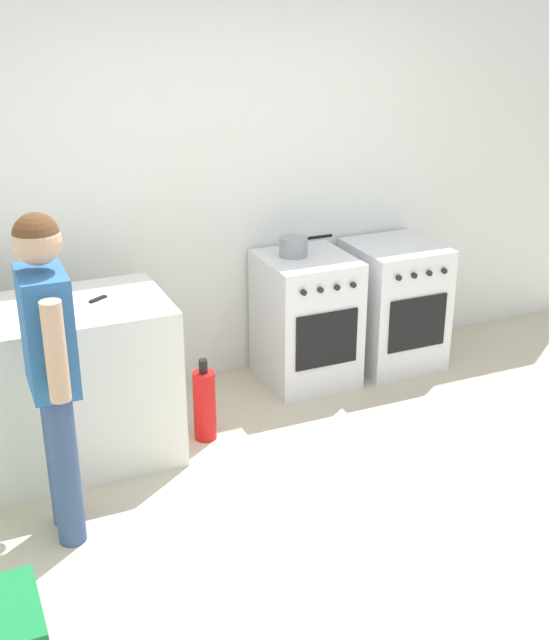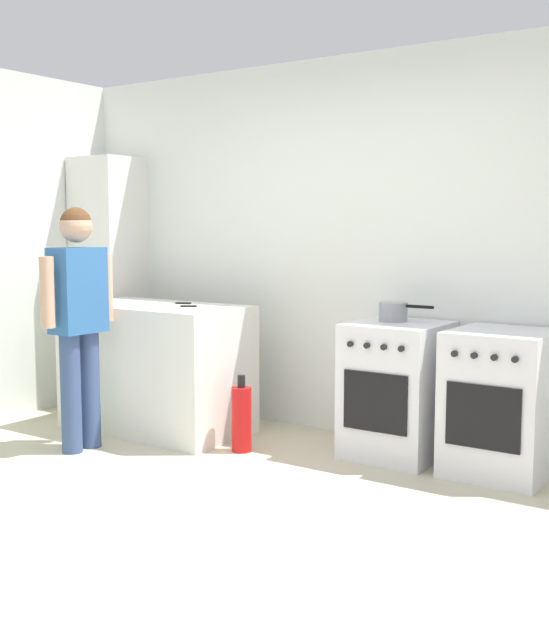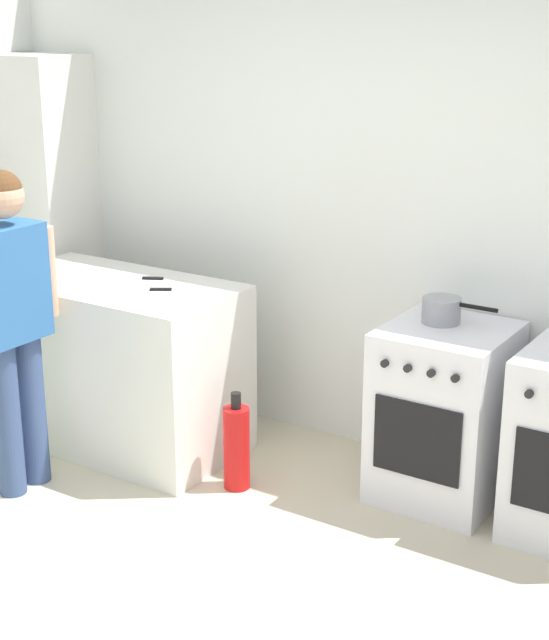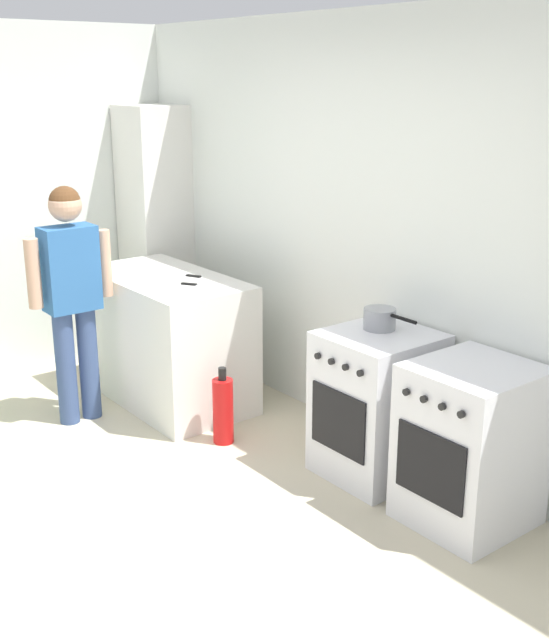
{
  "view_description": "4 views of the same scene",
  "coord_description": "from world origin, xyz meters",
  "px_view_note": "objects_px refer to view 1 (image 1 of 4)",
  "views": [
    {
      "loc": [
        -1.78,
        -2.78,
        2.4
      ],
      "look_at": [
        -0.2,
        0.83,
        0.79
      ],
      "focal_mm": 45.0,
      "sensor_mm": 36.0,
      "label": 1
    },
    {
      "loc": [
        2.52,
        -2.95,
        1.44
      ],
      "look_at": [
        -0.05,
        0.79,
        0.92
      ],
      "focal_mm": 45.0,
      "sensor_mm": 36.0,
      "label": 2
    },
    {
      "loc": [
        1.99,
        -2.45,
        2.27
      ],
      "look_at": [
        -0.15,
        0.86,
        1.0
      ],
      "focal_mm": 55.0,
      "sensor_mm": 36.0,
      "label": 3
    },
    {
      "loc": [
        3.32,
        -1.49,
        2.24
      ],
      "look_at": [
        0.22,
        0.93,
        1.02
      ],
      "focal_mm": 45.0,
      "sensor_mm": 36.0,
      "label": 4
    }
  ],
  "objects_px": {
    "pot": "(294,246)",
    "knife_utility": "(52,298)",
    "fire_extinguisher": "(205,405)",
    "knife_carving": "(111,294)",
    "person": "(50,355)",
    "oven_right": "(393,304)",
    "oven_left": "(306,319)"
  },
  "relations": [
    {
      "from": "pot",
      "to": "knife_utility",
      "type": "height_order",
      "value": "pot"
    },
    {
      "from": "pot",
      "to": "fire_extinguisher",
      "type": "relative_size",
      "value": 0.73
    },
    {
      "from": "knife_carving",
      "to": "knife_utility",
      "type": "xyz_separation_m",
      "value": [
        -0.3,
        0.06,
        0.0
      ]
    },
    {
      "from": "knife_carving",
      "to": "person",
      "type": "height_order",
      "value": "person"
    },
    {
      "from": "pot",
      "to": "knife_utility",
      "type": "bearing_deg",
      "value": -168.68
    },
    {
      "from": "oven_right",
      "to": "person",
      "type": "xyz_separation_m",
      "value": [
        -2.42,
        -1.04,
        0.5
      ]
    },
    {
      "from": "oven_right",
      "to": "knife_utility",
      "type": "xyz_separation_m",
      "value": [
        -2.29,
        -0.25,
        0.48
      ]
    },
    {
      "from": "pot",
      "to": "knife_utility",
      "type": "xyz_separation_m",
      "value": [
        -1.56,
        -0.31,
        -0.01
      ]
    },
    {
      "from": "oven_right",
      "to": "knife_utility",
      "type": "distance_m",
      "value": 2.35
    },
    {
      "from": "knife_carving",
      "to": "oven_left",
      "type": "bearing_deg",
      "value": 13.46
    },
    {
      "from": "pot",
      "to": "knife_carving",
      "type": "distance_m",
      "value": 1.31
    },
    {
      "from": "knife_utility",
      "to": "knife_carving",
      "type": "bearing_deg",
      "value": -11.68
    },
    {
      "from": "pot",
      "to": "person",
      "type": "distance_m",
      "value": 2.01
    },
    {
      "from": "oven_left",
      "to": "fire_extinguisher",
      "type": "height_order",
      "value": "oven_left"
    },
    {
      "from": "oven_right",
      "to": "knife_carving",
      "type": "height_order",
      "value": "knife_carving"
    },
    {
      "from": "person",
      "to": "fire_extinguisher",
      "type": "bearing_deg",
      "value": 32.29
    },
    {
      "from": "oven_right",
      "to": "pot",
      "type": "bearing_deg",
      "value": 175.49
    },
    {
      "from": "person",
      "to": "fire_extinguisher",
      "type": "distance_m",
      "value": 1.26
    },
    {
      "from": "oven_right",
      "to": "knife_carving",
      "type": "relative_size",
      "value": 2.89
    },
    {
      "from": "oven_right",
      "to": "pot",
      "type": "relative_size",
      "value": 2.34
    },
    {
      "from": "knife_carving",
      "to": "pot",
      "type": "bearing_deg",
      "value": 16.55
    },
    {
      "from": "oven_left",
      "to": "knife_utility",
      "type": "distance_m",
      "value": 1.71
    },
    {
      "from": "oven_left",
      "to": "person",
      "type": "relative_size",
      "value": 0.54
    },
    {
      "from": "pot",
      "to": "oven_right",
      "type": "bearing_deg",
      "value": -4.51
    },
    {
      "from": "knife_utility",
      "to": "oven_left",
      "type": "bearing_deg",
      "value": 8.91
    },
    {
      "from": "knife_carving",
      "to": "fire_extinguisher",
      "type": "bearing_deg",
      "value": -19.73
    },
    {
      "from": "oven_right",
      "to": "knife_carving",
      "type": "bearing_deg",
      "value": -170.96
    },
    {
      "from": "person",
      "to": "knife_carving",
      "type": "bearing_deg",
      "value": 59.01
    },
    {
      "from": "oven_left",
      "to": "fire_extinguisher",
      "type": "relative_size",
      "value": 1.7
    },
    {
      "from": "pot",
      "to": "person",
      "type": "height_order",
      "value": "person"
    },
    {
      "from": "oven_left",
      "to": "oven_right",
      "type": "relative_size",
      "value": 1.0
    },
    {
      "from": "person",
      "to": "fire_extinguisher",
      "type": "xyz_separation_m",
      "value": [
        0.88,
        0.56,
        -0.71
      ]
    }
  ]
}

